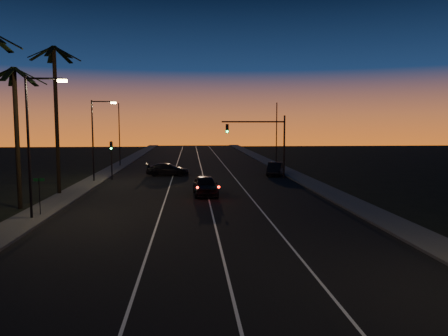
{
  "coord_description": "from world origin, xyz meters",
  "views": [
    {
      "loc": [
        -0.94,
        -7.99,
        6.08
      ],
      "look_at": [
        1.43,
        22.76,
        2.95
      ],
      "focal_mm": 35.0,
      "sensor_mm": 36.0,
      "label": 1
    }
  ],
  "objects": [
    {
      "name": "palm_far",
      "position": [
        -12.2,
        30.0,
        7.61
      ],
      "size": [
        4.25,
        4.16,
        12.53
      ],
      "color": "black",
      "rests_on": "ground"
    },
    {
      "name": "lead_car",
      "position": [
        0.29,
        28.84,
        0.85
      ],
      "size": [
        2.2,
        5.54,
        1.67
      ],
      "color": "black",
      "rests_on": "road"
    },
    {
      "name": "lane_stripe_right",
      "position": [
        4.0,
        30.0,
        0.02
      ],
      "size": [
        0.12,
        160.0,
        0.01
      ],
      "primitive_type": "cube",
      "color": "silver",
      "rests_on": "road"
    },
    {
      "name": "lane_stripe_left",
      "position": [
        -3.0,
        30.0,
        0.02
      ],
      "size": [
        0.12,
        160.0,
        0.01
      ],
      "primitive_type": "cube",
      "color": "silver",
      "rests_on": "road"
    },
    {
      "name": "street_sign",
      "position": [
        -10.8,
        21.0,
        1.66
      ],
      "size": [
        0.7,
        0.06,
        2.6
      ],
      "color": "black",
      "rests_on": "ground"
    },
    {
      "name": "signal_mast",
      "position": [
        7.14,
        39.99,
        4.78
      ],
      "size": [
        7.1,
        0.41,
        7.0
      ],
      "color": "black",
      "rests_on": "ground"
    },
    {
      "name": "streetlight_left_near",
      "position": [
        -10.7,
        20.0,
        5.32
      ],
      "size": [
        2.55,
        0.26,
        9.0
      ],
      "color": "black",
      "rests_on": "ground"
    },
    {
      "name": "streetlight_left_far",
      "position": [
        -10.69,
        38.0,
        5.06
      ],
      "size": [
        2.55,
        0.26,
        8.5
      ],
      "color": "black",
      "rests_on": "ground"
    },
    {
      "name": "palm_mid",
      "position": [
        -13.2,
        24.0,
        6.25
      ],
      "size": [
        4.25,
        4.16,
        10.03
      ],
      "color": "black",
      "rests_on": "ground"
    },
    {
      "name": "sidewalk_right",
      "position": [
        11.2,
        30.0,
        0.08
      ],
      "size": [
        2.4,
        170.0,
        0.16
      ],
      "primitive_type": "cube",
      "color": "#3A3A37",
      "rests_on": "ground"
    },
    {
      "name": "lane_stripe_mid",
      "position": [
        0.5,
        30.0,
        0.02
      ],
      "size": [
        0.12,
        160.0,
        0.01
      ],
      "primitive_type": "cube",
      "color": "silver",
      "rests_on": "road"
    },
    {
      "name": "far_pole_right",
      "position": [
        11.0,
        52.0,
        4.5
      ],
      "size": [
        0.14,
        0.14,
        9.0
      ],
      "primitive_type": "cylinder",
      "color": "black",
      "rests_on": "ground"
    },
    {
      "name": "right_car",
      "position": [
        9.0,
        42.64,
        0.78
      ],
      "size": [
        2.82,
        4.91,
        1.53
      ],
      "color": "black",
      "rests_on": "road"
    },
    {
      "name": "road",
      "position": [
        0.0,
        30.0,
        0.01
      ],
      "size": [
        20.0,
        170.0,
        0.01
      ],
      "primitive_type": "cube",
      "color": "black",
      "rests_on": "ground"
    },
    {
      "name": "cross_car",
      "position": [
        -3.65,
        43.3,
        0.74
      ],
      "size": [
        5.13,
        2.28,
        1.46
      ],
      "color": "black",
      "rests_on": "road"
    },
    {
      "name": "sidewalk_left",
      "position": [
        -11.2,
        30.0,
        0.08
      ],
      "size": [
        2.4,
        170.0,
        0.16
      ],
      "primitive_type": "cube",
      "color": "#3A3A37",
      "rests_on": "ground"
    },
    {
      "name": "far_pole_left",
      "position": [
        -11.0,
        55.0,
        4.5
      ],
      "size": [
        0.14,
        0.14,
        9.0
      ],
      "primitive_type": "cylinder",
      "color": "black",
      "rests_on": "ground"
    },
    {
      "name": "signal_post",
      "position": [
        -9.5,
        39.98,
        2.89
      ],
      "size": [
        0.28,
        0.37,
        4.2
      ],
      "color": "black",
      "rests_on": "ground"
    }
  ]
}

